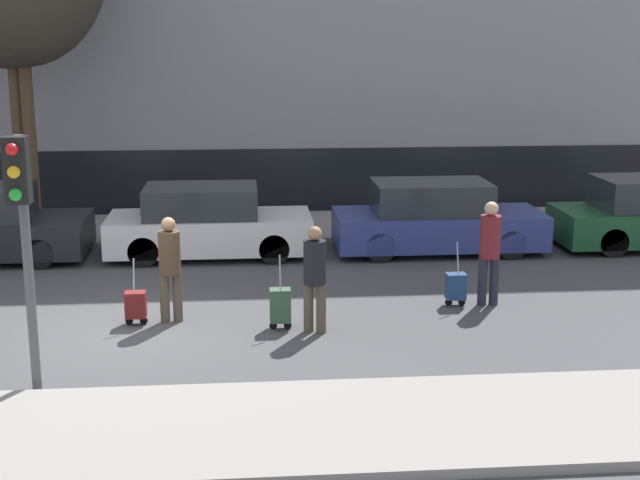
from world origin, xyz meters
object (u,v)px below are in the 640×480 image
parked_car_1 (208,224)px  pedestrian_center (315,273)px  trolley_right (456,286)px  traffic_light (21,212)px  pedestrian_left (170,263)px  trolley_left (136,305)px  trolley_center (280,306)px  parked_car_2 (436,220)px  pedestrian_right (490,247)px

parked_car_1 → pedestrian_center: 5.26m
trolley_right → traffic_light: bearing=-152.5°
pedestrian_left → trolley_left: bearing=-179.9°
trolley_right → traffic_light: 7.23m
parked_car_1 → trolley_left: bearing=-102.6°
pedestrian_center → trolley_center: (-0.51, 0.19, -0.56)m
parked_car_2 → pedestrian_right: (0.08, -3.74, 0.32)m
parked_car_1 → trolley_right: (4.22, -3.81, -0.33)m
parked_car_1 → trolley_left: (-0.97, -4.34, -0.35)m
pedestrian_left → traffic_light: traffic_light is taller
parked_car_2 → pedestrian_left: 6.62m
trolley_left → pedestrian_right: bearing=5.3°
trolley_left → trolley_right: 5.22m
pedestrian_left → pedestrian_right: 5.22m
parked_car_1 → traffic_light: (-1.93, -7.02, 1.67)m
trolley_center → trolley_right: 3.11m
pedestrian_center → trolley_center: size_ratio=1.40×
trolley_center → trolley_right: (2.96, 0.95, -0.04)m
pedestrian_center → parked_car_1: bearing=130.4°
pedestrian_center → pedestrian_right: pedestrian_right is taller
traffic_light → parked_car_2: bearing=46.4°
trolley_center → pedestrian_right: bearing=15.2°
trolley_left → trolley_center: 2.27m
pedestrian_right → trolley_right: 0.86m
parked_car_1 → trolley_left: 4.46m
parked_car_1 → parked_car_2: bearing=-0.8°
parked_car_2 → traffic_light: 9.75m
pedestrian_right → trolley_right: bearing=-179.9°
parked_car_1 → traffic_light: size_ratio=1.25×
pedestrian_center → pedestrian_right: size_ratio=0.94×
parked_car_2 → parked_car_1: bearing=179.2°
parked_car_1 → parked_car_2: (4.70, -0.06, 0.01)m
trolley_left → pedestrian_center: 2.88m
parked_car_2 → trolley_left: bearing=-143.0°
pedestrian_right → trolley_right: (-0.55, -0.01, -0.67)m
pedestrian_center → pedestrian_right: (3.00, 1.14, 0.07)m
pedestrian_center → traffic_light: 4.48m
trolley_left → traffic_light: (-0.96, -2.68, 2.02)m
trolley_left → trolley_right: bearing=5.8°
parked_car_1 → traffic_light: 7.47m
pedestrian_right → trolley_center: bearing=-165.4°
pedestrian_left → trolley_left: 0.84m
trolley_right → pedestrian_center: bearing=-155.0°
trolley_center → pedestrian_right: (3.51, 0.95, 0.62)m
trolley_left → trolley_center: trolley_center is taller
trolley_left → parked_car_2: bearing=37.0°
parked_car_1 → trolley_center: bearing=-75.1°
parked_car_1 → trolley_right: parked_car_1 is taller
parked_car_2 → traffic_light: bearing=-133.6°
pedestrian_left → pedestrian_right: bearing=-4.7°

